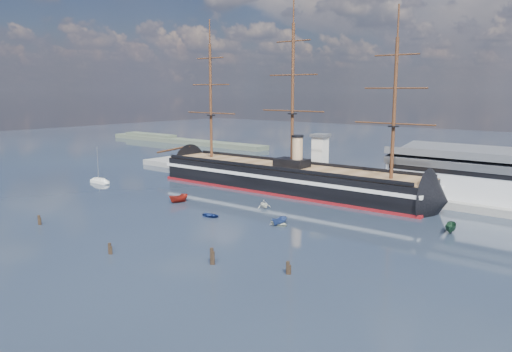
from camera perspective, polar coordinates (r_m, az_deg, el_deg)
The scene contains 16 objects.
ground at distance 138.13m, azimuth -1.19°, elevation -3.05°, with size 600.00×600.00×0.00m, color #1A222E.
quay at distance 161.43m, azimuth 9.91°, elevation -1.32°, with size 180.00×18.00×2.00m, color slate.
quay_tower at distance 160.86m, azimuth 7.32°, elevation 2.23°, with size 5.00×5.00×15.00m.
shoreline at distance 302.11m, azimuth -9.49°, elevation 4.12°, with size 120.00×10.00×4.00m.
warship at distance 154.19m, azimuth 2.96°, elevation -0.18°, with size 113.07×18.38×53.94m.
sailboat at distance 174.41m, azimuth -17.44°, elevation -0.54°, with size 7.72×2.36×12.31m.
motorboat_a at distance 139.54m, azimuth -8.83°, elevation -3.04°, with size 7.07×2.59×2.83m, color maroon.
motorboat_b at distance 123.09m, azimuth -5.14°, elevation -4.70°, with size 2.84×1.14×1.33m, color navy.
motorboat_c at distance 115.41m, azimuth 2.69°, elevation -5.66°, with size 5.78×2.12×2.31m, color navy.
motorboat_d at distance 132.04m, azimuth 0.93°, elevation -3.66°, with size 6.43×2.79×2.36m, color white.
motorboat_e at distance 115.30m, azimuth 2.70°, elevation -5.67°, with size 2.89×1.15×1.35m, color #E9ECCC.
motorboat_f at distance 117.32m, azimuth 21.34°, elevation -6.08°, with size 6.67×2.44×2.67m, color #1A3B26.
piling_near_left at distance 126.33m, azimuth -23.51°, elevation -5.11°, with size 0.64×0.64×2.94m, color black.
piling_near_mid at distance 99.82m, azimuth -16.35°, elevation -8.55°, with size 0.64×0.64×2.88m, color black.
piling_near_right at distance 90.84m, azimuth -5.07°, elevation -10.02°, with size 0.64×0.64×3.78m, color black.
piling_far_right at distance 86.18m, azimuth 3.65°, elevation -11.12°, with size 0.64×0.64×2.95m, color black.
Camera 1 is at (87.95, -61.97, 30.78)m, focal length 35.00 mm.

